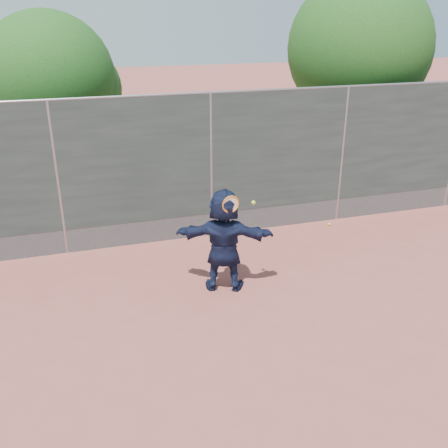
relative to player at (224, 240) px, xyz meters
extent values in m
plane|color=#9E4C42|center=(0.41, -1.28, -0.90)|extent=(80.00, 80.00, 0.00)
imported|color=#151D3B|center=(0.00, 0.00, 0.00)|extent=(1.75, 1.08, 1.80)
sphere|color=#CFE633|center=(3.06, 1.91, -0.87)|extent=(0.07, 0.07, 0.07)
cube|color=#38423D|center=(0.41, 2.22, 0.85)|extent=(20.00, 0.04, 2.50)
cube|color=slate|center=(0.41, 2.22, -0.65)|extent=(20.00, 0.03, 0.50)
cylinder|color=gray|center=(0.41, 2.22, 2.10)|extent=(20.00, 0.05, 0.05)
cylinder|color=gray|center=(-2.59, 2.22, 0.60)|extent=(0.06, 0.06, 3.00)
cylinder|color=gray|center=(0.41, 2.22, 0.60)|extent=(0.06, 0.06, 3.00)
cylinder|color=gray|center=(3.41, 2.22, 0.60)|extent=(0.06, 0.06, 3.00)
torus|color=orange|center=(0.05, -0.20, 0.71)|extent=(0.29, 0.06, 0.29)
cylinder|color=beige|center=(0.05, -0.20, 0.71)|extent=(0.25, 0.04, 0.25)
cylinder|color=black|center=(0.00, -0.18, 0.51)|extent=(0.04, 0.13, 0.33)
sphere|color=#CFE633|center=(0.45, -0.15, 0.69)|extent=(0.07, 0.07, 0.07)
cylinder|color=#382314|center=(4.91, 4.42, 0.40)|extent=(0.28, 0.28, 2.60)
sphere|color=#23561C|center=(4.91, 4.42, 2.69)|extent=(3.60, 3.60, 3.60)
sphere|color=#23561C|center=(5.63, 4.62, 2.33)|extent=(2.52, 2.52, 2.52)
cylinder|color=#382314|center=(-2.59, 5.22, 0.20)|extent=(0.28, 0.28, 2.20)
sphere|color=#23561C|center=(-2.59, 5.22, 2.13)|extent=(3.00, 3.00, 3.00)
sphere|color=#23561C|center=(-1.99, 5.42, 1.83)|extent=(2.10, 2.10, 2.10)
cone|color=#387226|center=(0.66, 2.10, -0.77)|extent=(0.03, 0.03, 0.26)
cone|color=#387226|center=(0.96, 2.12, -0.75)|extent=(0.03, 0.03, 0.30)
cone|color=#387226|center=(0.31, 2.08, -0.79)|extent=(0.03, 0.03, 0.22)
camera|label=1|loc=(-2.22, -7.25, 3.53)|focal=40.00mm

